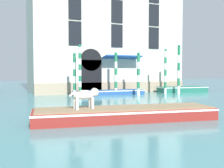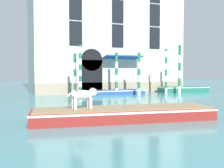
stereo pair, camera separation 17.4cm
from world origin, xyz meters
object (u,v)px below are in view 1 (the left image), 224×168
boat_foreground (126,113)px  mooring_pole_5 (75,75)px  mooring_pole_0 (138,74)px  dog_on_deck (86,95)px  mooring_pole_2 (165,71)px  boat_moored_far (182,89)px  mooring_pole_4 (179,69)px  boat_moored_near_palazzo (109,92)px  mooring_pole_3 (80,71)px  mooring_pole_1 (116,73)px

boat_foreground → mooring_pole_5: bearing=95.1°
mooring_pole_0 → dog_on_deck: bearing=-128.2°
boat_foreground → mooring_pole_2: 13.97m
boat_moored_far → mooring_pole_4: mooring_pole_4 is taller
boat_moored_near_palazzo → mooring_pole_3: (-3.39, -2.26, 1.87)m
mooring_pole_0 → mooring_pole_1: (-1.60, 1.26, 0.02)m
boat_moored_near_palazzo → boat_moored_far: 7.96m
dog_on_deck → mooring_pole_2: bearing=37.8°
boat_moored_near_palazzo → dog_on_deck: bearing=-116.3°
mooring_pole_1 → mooring_pole_4: size_ratio=0.83×
mooring_pole_3 → mooring_pole_5: bearing=93.4°
boat_foreground → mooring_pole_5: size_ratio=2.18×
mooring_pole_0 → boat_moored_far: bearing=13.5°
mooring_pole_2 → mooring_pole_3: bearing=-175.3°
boat_moored_far → mooring_pole_0: (-5.86, -1.40, 1.61)m
mooring_pole_5 → boat_moored_near_palazzo: bearing=15.2°
mooring_pole_0 → mooring_pole_1: mooring_pole_1 is taller
boat_moored_far → mooring_pole_2: 3.78m
boat_foreground → boat_moored_near_palazzo: boat_foreground is taller
mooring_pole_2 → mooring_pole_4: mooring_pole_4 is taller
dog_on_deck → boat_moored_far: dog_on_deck is taller
mooring_pole_4 → mooring_pole_3: bearing=-176.5°
mooring_pole_3 → mooring_pole_1: bearing=26.3°
mooring_pole_5 → mooring_pole_0: bearing=-6.7°
boat_moored_near_palazzo → mooring_pole_5: (-3.46, -0.94, 1.60)m
dog_on_deck → mooring_pole_4: (12.28, 10.10, 1.21)m
boat_foreground → mooring_pole_2: bearing=57.6°
dog_on_deck → boat_moored_far: 18.09m
boat_moored_far → mooring_pole_3: mooring_pole_3 is taller
mooring_pole_1 → mooring_pole_5: (-3.96, -0.61, -0.10)m
dog_on_deck → mooring_pole_5: bearing=71.8°
boat_foreground → mooring_pole_3: bearing=94.1°
boat_moored_far → mooring_pole_5: mooring_pole_5 is taller
mooring_pole_0 → mooring_pole_4: bearing=-0.9°
boat_moored_near_palazzo → mooring_pole_0: (2.09, -1.59, 1.68)m
mooring_pole_3 → mooring_pole_5: (-0.08, 1.31, -0.27)m
boat_moored_near_palazzo → mooring_pole_4: bearing=-14.3°
boat_foreground → mooring_pole_0: bearing=67.7°
boat_moored_far → mooring_pole_3: (-11.34, -2.07, 1.80)m
dog_on_deck → boat_moored_near_palazzo: 13.20m
boat_moored_near_palazzo → mooring_pole_5: 3.93m
mooring_pole_0 → mooring_pole_3: size_ratio=0.91×
dog_on_deck → boat_moored_near_palazzo: (5.92, 11.76, -0.89)m
dog_on_deck → mooring_pole_0: mooring_pole_0 is taller
boat_moored_far → mooring_pole_5: 11.55m
boat_foreground → boat_moored_far: 16.95m
dog_on_deck → boat_moored_near_palazzo: dog_on_deck is taller
boat_moored_far → mooring_pole_1: 7.64m
mooring_pole_1 → dog_on_deck: bearing=-119.3°
mooring_pole_2 → mooring_pole_5: 8.43m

